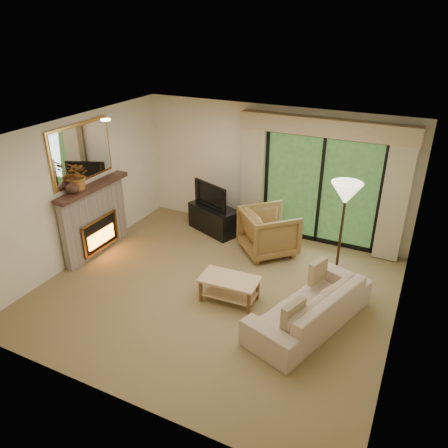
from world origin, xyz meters
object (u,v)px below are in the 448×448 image
at_px(armchair, 269,231).
at_px(coffee_table, 229,289).
at_px(media_console, 214,219).
at_px(sofa, 310,306).

relative_size(armchair, coffee_table, 1.04).
xyz_separation_m(media_console, coffee_table, (1.35, -2.09, -0.07)).
xyz_separation_m(media_console, armchair, (1.34, -0.34, 0.16)).
bearing_deg(sofa, coffee_table, -71.56).
distance_m(armchair, sofa, 2.18).
height_order(armchair, coffee_table, armchair).
relative_size(media_console, armchair, 1.15).
bearing_deg(armchair, coffee_table, 135.78).
bearing_deg(media_console, sofa, -16.36).
relative_size(media_console, sofa, 0.51).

